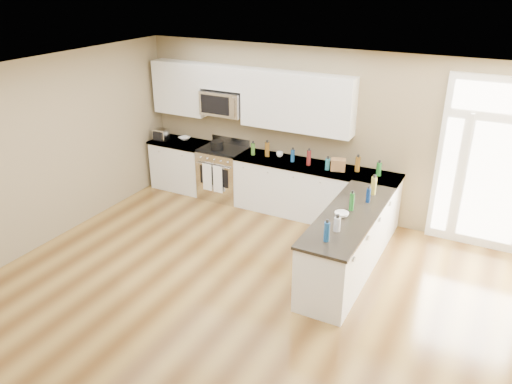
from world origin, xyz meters
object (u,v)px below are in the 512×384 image
at_px(stockpot, 217,145).
at_px(toaster_oven, 161,135).
at_px(peninsula_cabinet, 347,246).
at_px(kitchen_range, 224,173).

bearing_deg(stockpot, toaster_oven, -179.59).
height_order(peninsula_cabinet, kitchen_range, kitchen_range).
bearing_deg(peninsula_cabinet, stockpot, 155.11).
xyz_separation_m(stockpot, toaster_oven, (-1.24, -0.01, 0.01)).
relative_size(kitchen_range, stockpot, 4.78).
bearing_deg(kitchen_range, toaster_oven, -175.33).
xyz_separation_m(peninsula_cabinet, toaster_oven, (-4.15, 1.34, 0.62)).
relative_size(peninsula_cabinet, kitchen_range, 2.15).
distance_m(peninsula_cabinet, kitchen_range, 3.20).
xyz_separation_m(peninsula_cabinet, stockpot, (-2.91, 1.35, 0.60)).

